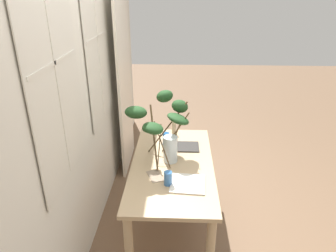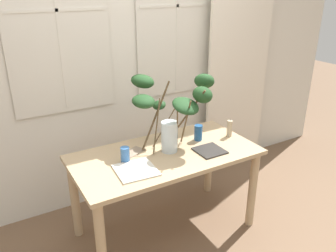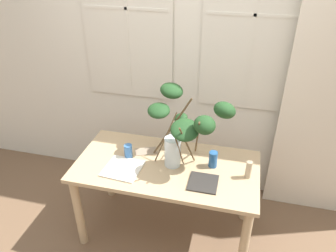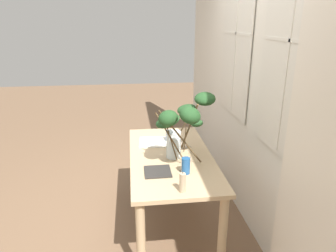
{
  "view_description": "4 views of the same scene",
  "coord_description": "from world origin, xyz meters",
  "px_view_note": "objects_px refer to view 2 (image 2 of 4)",
  "views": [
    {
      "loc": [
        -2.43,
        -0.06,
        2.21
      ],
      "look_at": [
        0.11,
        0.04,
        1.06
      ],
      "focal_mm": 33.3,
      "sensor_mm": 36.0,
      "label": 1
    },
    {
      "loc": [
        -1.18,
        -2.08,
        1.96
      ],
      "look_at": [
        0.03,
        0.01,
        0.95
      ],
      "focal_mm": 36.69,
      "sensor_mm": 36.0,
      "label": 2
    },
    {
      "loc": [
        0.51,
        -1.99,
        2.32
      ],
      "look_at": [
        0.01,
        0.02,
        1.08
      ],
      "focal_mm": 34.57,
      "sensor_mm": 36.0,
      "label": 3
    },
    {
      "loc": [
        2.54,
        -0.34,
        1.9
      ],
      "look_at": [
        -0.02,
        -0.02,
        1.01
      ],
      "focal_mm": 32.91,
      "sensor_mm": 36.0,
      "label": 4
    }
  ],
  "objects_px": {
    "plate_square_left": "(136,170)",
    "plate_square_right": "(210,151)",
    "dining_table": "(165,166)",
    "drinking_glass_blue_left": "(125,155)",
    "vase_with_branches": "(173,104)",
    "pillar_candle": "(229,128)",
    "drinking_glass_blue_right": "(198,133)"
  },
  "relations": [
    {
      "from": "drinking_glass_blue_left",
      "to": "plate_square_left",
      "type": "relative_size",
      "value": 0.42
    },
    {
      "from": "drinking_glass_blue_right",
      "to": "plate_square_right",
      "type": "xyz_separation_m",
      "value": [
        -0.04,
        -0.22,
        -0.06
      ]
    },
    {
      "from": "dining_table",
      "to": "vase_with_branches",
      "type": "bearing_deg",
      "value": 35.31
    },
    {
      "from": "plate_square_left",
      "to": "drinking_glass_blue_right",
      "type": "bearing_deg",
      "value": 17.06
    },
    {
      "from": "dining_table",
      "to": "drinking_glass_blue_left",
      "type": "xyz_separation_m",
      "value": [
        -0.33,
        0.03,
        0.17
      ]
    },
    {
      "from": "drinking_glass_blue_left",
      "to": "plate_square_right",
      "type": "height_order",
      "value": "drinking_glass_blue_left"
    },
    {
      "from": "pillar_candle",
      "to": "drinking_glass_blue_right",
      "type": "bearing_deg",
      "value": 165.87
    },
    {
      "from": "plate_square_left",
      "to": "plate_square_right",
      "type": "distance_m",
      "value": 0.64
    },
    {
      "from": "vase_with_branches",
      "to": "plate_square_right",
      "type": "xyz_separation_m",
      "value": [
        0.2,
        -0.23,
        -0.35
      ]
    },
    {
      "from": "dining_table",
      "to": "drinking_glass_blue_right",
      "type": "relative_size",
      "value": 10.99
    },
    {
      "from": "dining_table",
      "to": "plate_square_left",
      "type": "distance_m",
      "value": 0.37
    },
    {
      "from": "drinking_glass_blue_left",
      "to": "pillar_candle",
      "type": "relative_size",
      "value": 0.75
    },
    {
      "from": "plate_square_left",
      "to": "vase_with_branches",
      "type": "bearing_deg",
      "value": 26.61
    },
    {
      "from": "dining_table",
      "to": "plate_square_right",
      "type": "xyz_separation_m",
      "value": [
        0.32,
        -0.15,
        0.12
      ]
    },
    {
      "from": "vase_with_branches",
      "to": "pillar_candle",
      "type": "xyz_separation_m",
      "value": [
        0.52,
        -0.08,
        -0.29
      ]
    },
    {
      "from": "dining_table",
      "to": "pillar_candle",
      "type": "relative_size",
      "value": 9.31
    },
    {
      "from": "dining_table",
      "to": "pillar_candle",
      "type": "height_order",
      "value": "pillar_candle"
    },
    {
      "from": "vase_with_branches",
      "to": "dining_table",
      "type": "bearing_deg",
      "value": -144.69
    },
    {
      "from": "dining_table",
      "to": "pillar_candle",
      "type": "bearing_deg",
      "value": 0.33
    },
    {
      "from": "plate_square_right",
      "to": "dining_table",
      "type": "bearing_deg",
      "value": 154.81
    },
    {
      "from": "plate_square_left",
      "to": "pillar_candle",
      "type": "height_order",
      "value": "pillar_candle"
    },
    {
      "from": "drinking_glass_blue_right",
      "to": "pillar_candle",
      "type": "bearing_deg",
      "value": -14.13
    },
    {
      "from": "dining_table",
      "to": "drinking_glass_blue_left",
      "type": "height_order",
      "value": "drinking_glass_blue_left"
    },
    {
      "from": "dining_table",
      "to": "vase_with_branches",
      "type": "height_order",
      "value": "vase_with_branches"
    },
    {
      "from": "drinking_glass_blue_right",
      "to": "plate_square_left",
      "type": "height_order",
      "value": "drinking_glass_blue_right"
    },
    {
      "from": "vase_with_branches",
      "to": "pillar_candle",
      "type": "distance_m",
      "value": 0.6
    },
    {
      "from": "drinking_glass_blue_right",
      "to": "plate_square_left",
      "type": "bearing_deg",
      "value": -162.94
    },
    {
      "from": "vase_with_branches",
      "to": "drinking_glass_blue_left",
      "type": "bearing_deg",
      "value": -172.68
    },
    {
      "from": "drinking_glass_blue_right",
      "to": "dining_table",
      "type": "bearing_deg",
      "value": -168.56
    },
    {
      "from": "vase_with_branches",
      "to": "drinking_glass_blue_left",
      "type": "distance_m",
      "value": 0.54
    },
    {
      "from": "vase_with_branches",
      "to": "drinking_glass_blue_right",
      "type": "xyz_separation_m",
      "value": [
        0.24,
        -0.01,
        -0.29
      ]
    },
    {
      "from": "vase_with_branches",
      "to": "plate_square_right",
      "type": "bearing_deg",
      "value": -48.88
    }
  ]
}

